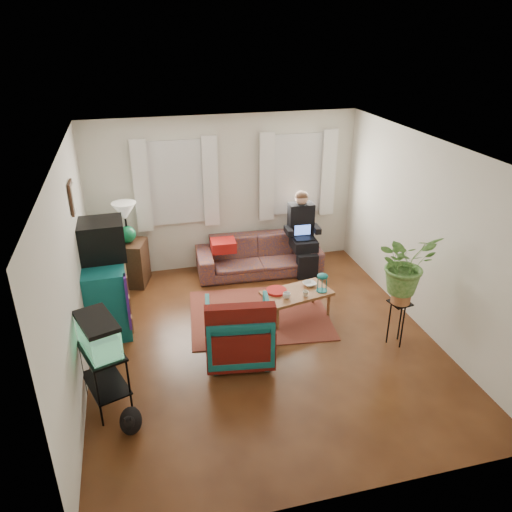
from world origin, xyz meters
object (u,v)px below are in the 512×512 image
object	(u,v)px
armchair	(239,329)
coffee_table	(296,304)
dresser	(107,293)
plant_stand	(397,323)
sofa	(259,250)
side_table	(131,263)
aquarium_stand	(105,377)

from	to	relation	value
armchair	coffee_table	distance (m)	1.28
dresser	coffee_table	distance (m)	2.68
armchair	plant_stand	bearing A→B (deg)	-178.12
sofa	armchair	xyz separation A→B (m)	(-0.85, -2.27, 0.01)
side_table	armchair	size ratio (longest dim) A/B	0.88
plant_stand	coffee_table	bearing A→B (deg)	137.56
side_table	plant_stand	size ratio (longest dim) A/B	1.16
dresser	aquarium_stand	distance (m)	1.72
sofa	coffee_table	distance (m)	1.55
side_table	dresser	size ratio (longest dim) A/B	0.67
dresser	armchair	size ratio (longest dim) A/B	1.32
coffee_table	plant_stand	world-z (taller)	plant_stand
aquarium_stand	coffee_table	bearing A→B (deg)	5.85
sofa	aquarium_stand	xyz separation A→B (m)	(-2.47, -2.77, -0.04)
sofa	side_table	bearing A→B (deg)	-179.65
sofa	side_table	distance (m)	2.12
aquarium_stand	armchair	xyz separation A→B (m)	(1.62, 0.50, 0.04)
sofa	coffee_table	size ratio (longest dim) A/B	2.15
sofa	coffee_table	xyz separation A→B (m)	(0.17, -1.53, -0.21)
side_table	armchair	distance (m)	2.70
dresser	sofa	bearing A→B (deg)	21.44
side_table	dresser	bearing A→B (deg)	-106.26
sofa	coffee_table	world-z (taller)	sofa
aquarium_stand	plant_stand	xyz separation A→B (m)	(3.70, 0.27, -0.06)
dresser	side_table	bearing A→B (deg)	71.84
sofa	dresser	distance (m)	2.68
side_table	coffee_table	bearing A→B (deg)	-35.55
side_table	plant_stand	bearing A→B (deg)	-37.88
aquarium_stand	coffee_table	size ratio (longest dim) A/B	0.77
side_table	dresser	distance (m)	1.22
coffee_table	aquarium_stand	bearing A→B (deg)	-166.89
side_table	dresser	xyz separation A→B (m)	(-0.34, -1.17, 0.13)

